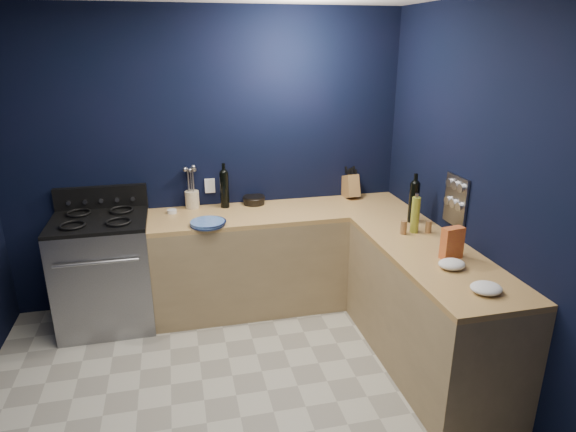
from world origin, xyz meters
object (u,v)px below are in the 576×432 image
object	(u,v)px
gas_range	(106,274)
crouton_bag	(452,243)
knife_block	(350,186)
utensil_crock	(192,199)
plate_stack	(208,223)

from	to	relation	value
gas_range	crouton_bag	distance (m)	2.79
knife_block	utensil_crock	bearing A→B (deg)	175.66
plate_stack	crouton_bag	distance (m)	1.88
gas_range	crouton_bag	world-z (taller)	crouton_bag
plate_stack	crouton_bag	size ratio (longest dim) A/B	1.26
gas_range	knife_block	size ratio (longest dim) A/B	4.35
utensil_crock	knife_block	world-z (taller)	knife_block
knife_block	crouton_bag	size ratio (longest dim) A/B	0.96
plate_stack	knife_block	size ratio (longest dim) A/B	1.31
gas_range	utensil_crock	world-z (taller)	utensil_crock
crouton_bag	knife_block	bearing A→B (deg)	88.10
knife_block	crouton_bag	xyz separation A→B (m)	(0.19, -1.50, 0.00)
plate_stack	knife_block	xyz separation A→B (m)	(1.39, 0.47, 0.09)
gas_range	crouton_bag	size ratio (longest dim) A/B	4.17
gas_range	knife_block	bearing A→B (deg)	6.59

